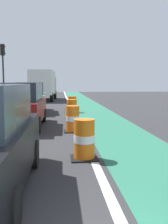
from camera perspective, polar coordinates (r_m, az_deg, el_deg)
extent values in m
cube|color=#286B51|center=(14.64, 4.17, -1.58)|extent=(2.50, 80.00, 0.01)
cube|color=silver|center=(14.47, -1.70, -1.66)|extent=(0.20, 80.00, 0.01)
cylinder|color=black|center=(6.62, -11.12, -8.86)|extent=(0.29, 0.68, 0.68)
cylinder|color=black|center=(3.98, -16.00, -19.82)|extent=(0.29, 0.68, 0.68)
cube|color=maroon|center=(12.43, -13.21, 0.44)|extent=(1.94, 4.64, 0.90)
cube|color=#232D38|center=(12.36, -13.31, 4.35)|extent=(1.68, 2.89, 0.80)
cylinder|color=black|center=(14.02, -15.54, -0.79)|extent=(0.30, 0.69, 0.68)
cylinder|color=black|center=(13.78, -8.85, -0.75)|extent=(0.30, 0.69, 0.68)
cylinder|color=black|center=(10.97, -10.10, -2.67)|extent=(0.30, 0.69, 0.68)
cube|color=#9EA0A5|center=(18.22, -11.30, 2.41)|extent=(2.03, 4.67, 0.90)
cube|color=#232D38|center=(18.18, -11.36, 5.08)|extent=(1.74, 2.92, 0.80)
cylinder|color=black|center=(19.74, -13.39, 1.36)|extent=(0.31, 0.69, 0.68)
cylinder|color=black|center=(19.65, -8.63, 1.44)|extent=(0.31, 0.69, 0.68)
cylinder|color=black|center=(16.92, -14.33, 0.48)|extent=(0.31, 0.69, 0.68)
cylinder|color=black|center=(16.81, -8.77, 0.57)|extent=(0.31, 0.69, 0.68)
cylinder|color=orange|center=(7.22, 0.04, -8.17)|extent=(0.56, 0.56, 0.42)
cylinder|color=white|center=(7.15, 0.04, -5.73)|extent=(0.57, 0.57, 0.21)
cylinder|color=orange|center=(7.09, 0.05, -3.24)|extent=(0.56, 0.56, 0.42)
cube|color=black|center=(7.28, 0.04, -9.92)|extent=(0.73, 0.73, 0.04)
cylinder|color=orange|center=(11.04, -2.46, -2.99)|extent=(0.56, 0.56, 0.42)
cylinder|color=white|center=(10.99, -2.47, -1.37)|extent=(0.57, 0.57, 0.21)
cylinder|color=orange|center=(10.95, -2.48, 0.26)|extent=(0.56, 0.56, 0.42)
cube|color=black|center=(11.08, -2.46, -4.16)|extent=(0.73, 0.73, 0.04)
cylinder|color=orange|center=(14.80, -2.63, -0.53)|extent=(0.56, 0.56, 0.42)
cylinder|color=white|center=(14.76, -2.63, 0.69)|extent=(0.57, 0.57, 0.21)
cylinder|color=orange|center=(14.74, -2.64, 1.91)|extent=(0.56, 0.56, 0.42)
cube|color=black|center=(14.83, -2.62, -1.41)|extent=(0.73, 0.73, 0.04)
cylinder|color=orange|center=(17.94, -2.55, 0.73)|extent=(0.56, 0.56, 0.42)
cylinder|color=white|center=(17.91, -2.55, 1.74)|extent=(0.57, 0.57, 0.21)
cylinder|color=orange|center=(17.88, -2.56, 2.74)|extent=(0.56, 0.56, 0.42)
cube|color=black|center=(17.96, -2.54, 0.00)|extent=(0.73, 0.73, 0.04)
cube|color=silver|center=(28.75, -8.88, 6.34)|extent=(2.59, 5.71, 2.50)
cube|color=#B21E19|center=(32.58, -8.09, 5.59)|extent=(2.30, 2.01, 2.10)
cylinder|color=black|center=(32.54, -9.90, 3.70)|extent=(0.35, 0.97, 0.96)
cylinder|color=black|center=(32.33, -6.27, 3.74)|extent=(0.35, 0.97, 0.96)
cylinder|color=black|center=(27.55, -11.29, 3.16)|extent=(0.35, 0.97, 0.96)
cylinder|color=black|center=(27.30, -7.01, 3.21)|extent=(0.35, 0.97, 0.96)
cylinder|color=#2D2D2D|center=(22.97, -16.96, 6.37)|extent=(0.14, 0.14, 4.20)
cube|color=black|center=(23.11, -17.18, 12.70)|extent=(0.32, 0.32, 0.90)
sphere|color=red|center=(23.11, -16.78, 13.37)|extent=(0.16, 0.16, 0.16)
sphere|color=green|center=(23.05, -16.73, 12.08)|extent=(0.16, 0.16, 0.16)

